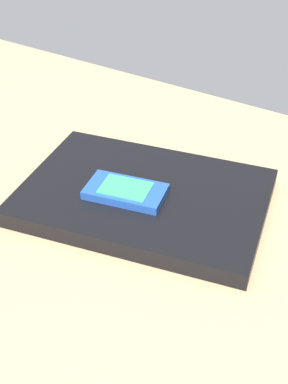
# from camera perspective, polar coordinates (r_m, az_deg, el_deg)

# --- Properties ---
(desk_surface) EXTENTS (1.20, 0.80, 0.03)m
(desk_surface) POSITION_cam_1_polar(r_m,az_deg,el_deg) (0.71, -5.64, -2.36)
(desk_surface) COLOR tan
(desk_surface) RESTS_ON ground
(laptop_closed) EXTENTS (0.37, 0.29, 0.02)m
(laptop_closed) POSITION_cam_1_polar(r_m,az_deg,el_deg) (0.69, 0.00, -0.55)
(laptop_closed) COLOR black
(laptop_closed) RESTS_ON desk_surface
(cell_phone_on_laptop) EXTENTS (0.12, 0.08, 0.01)m
(cell_phone_on_laptop) POSITION_cam_1_polar(r_m,az_deg,el_deg) (0.67, -2.10, 0.08)
(cell_phone_on_laptop) COLOR #1E479E
(cell_phone_on_laptop) RESTS_ON laptop_closed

